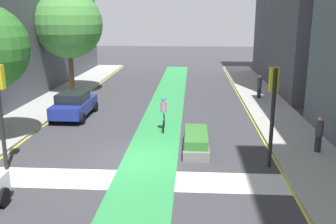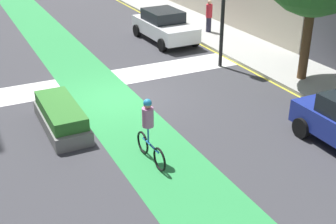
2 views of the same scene
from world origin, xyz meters
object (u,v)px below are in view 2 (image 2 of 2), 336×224
(car_white_left_near, at_px, (164,26))
(median_planter, at_px, (61,117))
(cyclist_in_lane, at_px, (149,129))
(pedestrian_sidewalk_left_a, at_px, (209,16))

(car_white_left_near, relative_size, median_planter, 1.34)
(cyclist_in_lane, bearing_deg, car_white_left_near, -117.93)
(cyclist_in_lane, relative_size, median_planter, 0.59)
(pedestrian_sidewalk_left_a, bearing_deg, cyclist_in_lane, 51.87)
(cyclist_in_lane, xyz_separation_m, median_planter, (1.73, -3.01, -0.57))
(car_white_left_near, height_order, median_planter, car_white_left_near)
(cyclist_in_lane, distance_m, pedestrian_sidewalk_left_a, 13.20)
(car_white_left_near, xyz_separation_m, median_planter, (7.19, 7.30, -0.40))
(car_white_left_near, height_order, cyclist_in_lane, cyclist_in_lane)
(car_white_left_near, bearing_deg, pedestrian_sidewalk_left_a, -178.40)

